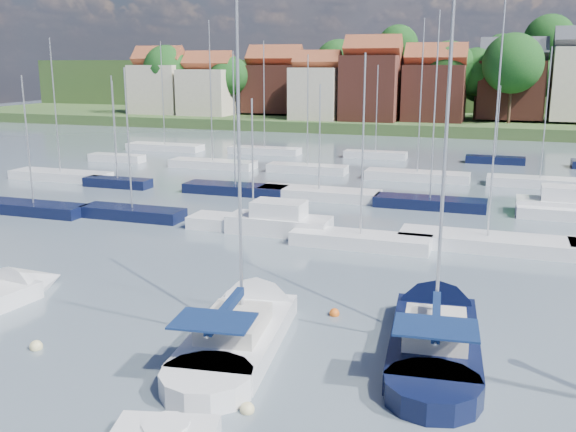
% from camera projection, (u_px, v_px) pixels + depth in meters
% --- Properties ---
extents(ground, '(260.00, 260.00, 0.00)m').
position_uv_depth(ground, '(403.00, 186.00, 60.43)').
color(ground, '#4B5B66').
rests_on(ground, ground).
extents(sailboat_centre, '(4.86, 12.96, 17.12)m').
position_uv_depth(sailboat_centre, '(249.00, 322.00, 27.85)').
color(sailboat_centre, silver).
rests_on(sailboat_centre, ground).
extents(sailboat_navy, '(4.60, 13.18, 17.82)m').
position_uv_depth(sailboat_navy, '(435.00, 326.00, 27.39)').
color(sailboat_navy, black).
rests_on(sailboat_navy, ground).
extents(buoy_c, '(0.53, 0.53, 0.53)m').
position_uv_depth(buoy_c, '(36.00, 349.00, 26.01)').
color(buoy_c, beige).
rests_on(buoy_c, ground).
extents(buoy_d, '(0.49, 0.49, 0.49)m').
position_uv_depth(buoy_d, '(247.00, 412.00, 21.30)').
color(buoy_d, beige).
rests_on(buoy_d, ground).
extents(buoy_e, '(0.47, 0.47, 0.47)m').
position_uv_depth(buoy_e, '(334.00, 315.00, 29.47)').
color(buoy_e, '#D85914').
rests_on(buoy_e, ground).
extents(buoy_g, '(0.52, 0.52, 0.52)m').
position_uv_depth(buoy_g, '(215.00, 336.00, 27.27)').
color(buoy_g, beige).
rests_on(buoy_g, ground).
extents(marina_field, '(79.62, 41.41, 15.93)m').
position_uv_depth(marina_field, '(417.00, 193.00, 55.26)').
color(marina_field, silver).
rests_on(marina_field, ground).
extents(far_shore_town, '(212.46, 90.00, 22.27)m').
position_uv_depth(far_shore_town, '(478.00, 94.00, 144.01)').
color(far_shore_town, '#3E5028').
rests_on(far_shore_town, ground).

